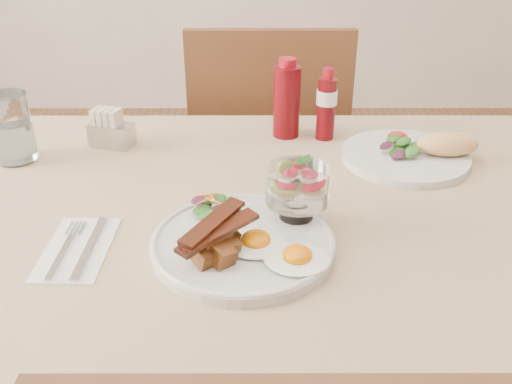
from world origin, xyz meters
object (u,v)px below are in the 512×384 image
object	(u,v)px
chair_far	(268,161)
ketchup_bottle	(287,100)
second_plate	(415,152)
main_plate	(243,244)
hot_sauce_bottle	(326,105)
fruit_cup	(297,186)
table	(276,252)
water_glass	(12,132)
sugar_caddy	(110,131)

from	to	relation	value
chair_far	ketchup_bottle	bearing A→B (deg)	-84.86
second_plate	main_plate	bearing A→B (deg)	-137.29
chair_far	second_plate	size ratio (longest dim) A/B	3.39
ketchup_bottle	hot_sauce_bottle	distance (m)	0.08
fruit_cup	second_plate	distance (m)	0.35
table	second_plate	distance (m)	0.36
table	fruit_cup	distance (m)	0.17
main_plate	fruit_cup	distance (m)	0.13
hot_sauce_bottle	water_glass	bearing A→B (deg)	-170.37
table	water_glass	size ratio (longest dim) A/B	9.78
table	water_glass	bearing A→B (deg)	158.75
table	ketchup_bottle	size ratio (longest dim) A/B	7.77
ketchup_bottle	water_glass	distance (m)	0.56
fruit_cup	ketchup_bottle	xyz separation A→B (m)	(0.00, 0.37, 0.01)
table	hot_sauce_bottle	xyz separation A→B (m)	(0.11, 0.31, 0.16)
table	main_plate	bearing A→B (deg)	-115.35
chair_far	ketchup_bottle	xyz separation A→B (m)	(0.03, -0.34, 0.31)
fruit_cup	water_glass	size ratio (longest dim) A/B	0.75
fruit_cup	water_glass	bearing A→B (deg)	155.47
second_plate	sugar_caddy	bearing A→B (deg)	173.31
fruit_cup	second_plate	xyz separation A→B (m)	(0.25, 0.24, -0.06)
chair_far	ketchup_bottle	world-z (taller)	chair_far
water_glass	main_plate	bearing A→B (deg)	-34.66
second_plate	hot_sauce_bottle	world-z (taller)	hot_sauce_bottle
hot_sauce_bottle	water_glass	world-z (taller)	hot_sauce_bottle
fruit_cup	ketchup_bottle	bearing A→B (deg)	89.78
second_plate	water_glass	xyz separation A→B (m)	(-0.80, 0.01, 0.04)
chair_far	hot_sauce_bottle	xyz separation A→B (m)	(0.11, -0.36, 0.30)
ketchup_bottle	hot_sauce_bottle	world-z (taller)	ketchup_bottle
table	ketchup_bottle	distance (m)	0.37
hot_sauce_bottle	water_glass	size ratio (longest dim) A/B	1.14
chair_far	second_plate	xyz separation A→B (m)	(0.28, -0.47, 0.24)
fruit_cup	hot_sauce_bottle	bearing A→B (deg)	76.59
second_plate	sugar_caddy	size ratio (longest dim) A/B	2.80
main_plate	fruit_cup	bearing A→B (deg)	39.15
table	second_plate	xyz separation A→B (m)	(0.28, 0.19, 0.11)
table	hot_sauce_bottle	size ratio (longest dim) A/B	8.59
second_plate	sugar_caddy	world-z (taller)	sugar_caddy
hot_sauce_bottle	chair_far	bearing A→B (deg)	107.65
second_plate	hot_sauce_bottle	distance (m)	0.21
table	chair_far	size ratio (longest dim) A/B	1.43
fruit_cup	sugar_caddy	xyz separation A→B (m)	(-0.37, 0.32, -0.04)
ketchup_bottle	hot_sauce_bottle	size ratio (longest dim) A/B	1.11
table	sugar_caddy	size ratio (longest dim) A/B	13.58
chair_far	main_plate	xyz separation A→B (m)	(-0.06, -0.78, 0.24)
table	sugar_caddy	distance (m)	0.45
table	fruit_cup	size ratio (longest dim) A/B	13.03
chair_far	main_plate	bearing A→B (deg)	-94.06
fruit_cup	hot_sauce_bottle	distance (m)	0.36
fruit_cup	chair_far	bearing A→B (deg)	92.36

